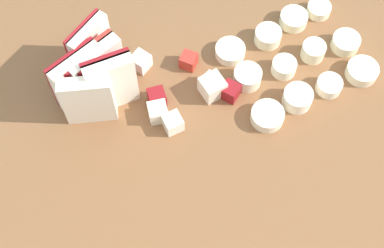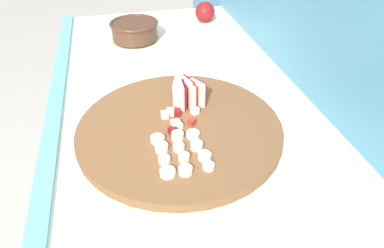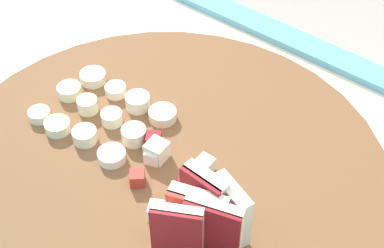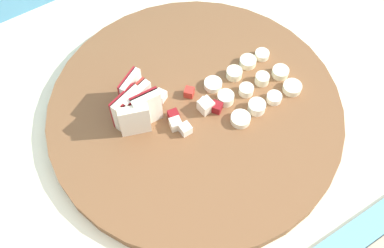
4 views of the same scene
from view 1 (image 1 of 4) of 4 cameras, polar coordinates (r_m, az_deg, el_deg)
name	(u,v)px [view 1 (image 1 of 4)]	position (r m, az deg, el deg)	size (l,w,h in m)	color
tiled_countertop	(120,248)	(0.97, -7.17, -12.11)	(1.38, 0.64, 0.92)	beige
cutting_board	(195,94)	(0.53, 0.30, 3.02)	(0.45, 0.45, 0.02)	brown
apple_wedge_fan	(93,76)	(0.50, -9.76, 4.73)	(0.07, 0.08, 0.06)	maroon
apple_dice_pile	(186,90)	(0.52, -0.62, 3.39)	(0.09, 0.09, 0.02)	white
banana_slice_rows	(295,63)	(0.54, 10.20, 6.00)	(0.13, 0.11, 0.02)	#F4EAC6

